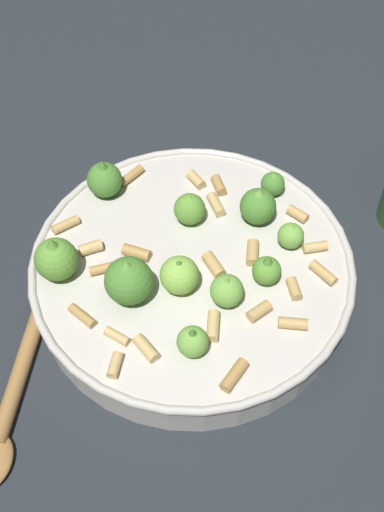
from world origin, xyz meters
The scene contains 3 objects.
ground_plane centered at (0.00, 0.00, 0.00)m, with size 2.40×2.40×0.00m, color #23282D.
cooking_pan centered at (0.00, 0.00, 0.03)m, with size 0.33×0.33×0.10m.
wooden_spoon centered at (-0.13, 0.15, 0.01)m, with size 0.25×0.04×0.02m.
Camera 1 is at (-0.39, -0.05, 0.56)m, focal length 44.50 mm.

